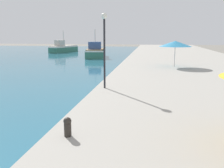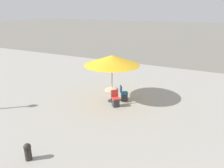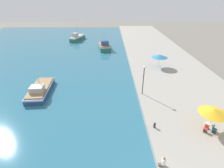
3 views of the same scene
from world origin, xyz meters
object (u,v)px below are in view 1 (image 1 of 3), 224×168
Objects in this scene: mooring_bollard at (68,126)px; fishing_boat_far at (63,48)px; cafe_umbrella_white at (175,44)px; fishing_boat_mid at (95,52)px; lamppost at (104,38)px.

fishing_boat_far is at bearing 109.90° from mooring_bollard.
fishing_boat_mid is at bearing 127.09° from cafe_umbrella_white.
lamppost is at bearing -114.84° from cafe_umbrella_white.
mooring_bollard is at bearing -88.63° from lamppost.
fishing_boat_mid is 35.39m from mooring_bollard.
mooring_bollard is 0.14× the size of lamppost.
fishing_boat_mid reaches higher than fishing_boat_far.
fishing_boat_mid reaches higher than mooring_bollard.
lamppost is at bearing -48.59° from fishing_boat_far.
cafe_umbrella_white is at bearing -62.20° from fishing_boat_mid.
fishing_boat_far reaches higher than mooring_bollard.
fishing_boat_far is at bearing 128.70° from cafe_umbrella_white.
fishing_boat_far is 41.91m from lamppost.
cafe_umbrella_white is 5.03× the size of mooring_bollard.
fishing_boat_far reaches higher than cafe_umbrella_white.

